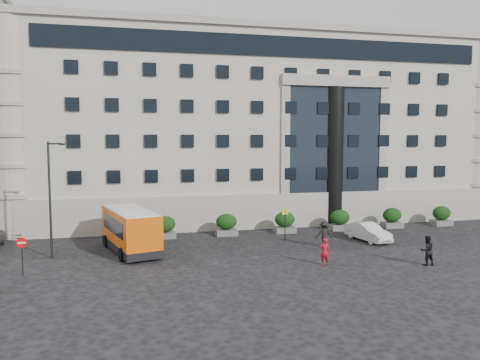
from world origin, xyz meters
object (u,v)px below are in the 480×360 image
object	(u,v)px
hedge_a	(165,227)
minibus	(130,229)
hedge_e	(392,218)
hedge_d	(340,220)
hedge_b	(226,224)
white_taxi	(368,232)
pedestrian_a	(325,252)
hedge_c	(285,222)
hedge_f	(442,216)
street_lamp	(51,195)
parked_car_d	(77,221)
pedestrian_b	(427,250)
parked_car_c	(26,227)
pedestrian_c	(324,234)
red_truck	(5,214)
no_entry_sign	(22,248)
bus_stop_sign	(285,219)

from	to	relation	value
hedge_a	minibus	world-z (taller)	minibus
hedge_e	minibus	world-z (taller)	minibus
hedge_a	hedge_d	world-z (taller)	same
hedge_e	hedge_b	bearing A→B (deg)	180.00
white_taxi	pedestrian_a	world-z (taller)	pedestrian_a
hedge_c	white_taxi	distance (m)	7.17
hedge_f	street_lamp	bearing A→B (deg)	-171.95
hedge_b	parked_car_d	size ratio (longest dim) A/B	0.39
hedge_d	pedestrian_b	distance (m)	12.19
minibus	parked_car_c	distance (m)	12.09
hedge_a	hedge_b	size ratio (longest dim) A/B	1.00
street_lamp	pedestrian_a	distance (m)	18.79
pedestrian_c	pedestrian_a	bearing A→B (deg)	79.32
red_truck	parked_car_d	bearing A→B (deg)	-11.87
minibus	parked_car_d	distance (m)	11.19
hedge_e	street_lamp	bearing A→B (deg)	-170.52
hedge_f	pedestrian_b	bearing A→B (deg)	-129.33
hedge_c	pedestrian_a	bearing A→B (deg)	-94.51
hedge_e	pedestrian_c	world-z (taller)	pedestrian_c
red_truck	pedestrian_a	bearing A→B (deg)	-46.84
minibus	pedestrian_b	world-z (taller)	minibus
hedge_d	hedge_e	world-z (taller)	same
pedestrian_b	street_lamp	bearing A→B (deg)	-16.96
red_truck	parked_car_d	distance (m)	6.14
hedge_f	parked_car_d	bearing A→B (deg)	169.95
parked_car_c	pedestrian_c	bearing A→B (deg)	-16.07
street_lamp	pedestrian_c	bearing A→B (deg)	-3.16
hedge_e	hedge_f	distance (m)	5.20
no_entry_sign	white_taxi	xyz separation A→B (m)	(24.88, 4.22, -0.94)
hedge_d	hedge_f	world-z (taller)	same
hedge_a	pedestrian_c	distance (m)	12.98
parked_car_d	pedestrian_b	xyz separation A→B (m)	(23.52, -18.12, 0.31)
minibus	parked_car_d	bearing A→B (deg)	99.94
no_entry_sign	parked_car_c	bearing A→B (deg)	100.97
bus_stop_sign	no_entry_sign	xyz separation A→B (m)	(-18.50, -6.04, -0.08)
street_lamp	pedestrian_b	world-z (taller)	street_lamp
hedge_d	hedge_e	distance (m)	5.20
no_entry_sign	parked_car_d	bearing A→B (deg)	84.20
hedge_a	no_entry_sign	world-z (taller)	no_entry_sign
hedge_b	parked_car_c	size ratio (longest dim) A/B	0.42
pedestrian_b	hedge_b	bearing A→B (deg)	-48.23
pedestrian_a	hedge_c	bearing A→B (deg)	-87.86
hedge_c	pedestrian_b	distance (m)	13.41
no_entry_sign	white_taxi	bearing A→B (deg)	9.62
hedge_d	parked_car_c	xyz separation A→B (m)	(-27.11, 4.10, -0.29)
hedge_a	hedge_c	xyz separation A→B (m)	(10.40, 0.00, 0.00)
hedge_a	parked_car_d	distance (m)	9.57
bus_stop_sign	pedestrian_b	world-z (taller)	bus_stop_sign
white_taxi	parked_car_d	bearing A→B (deg)	144.66
bus_stop_sign	red_truck	distance (m)	24.72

